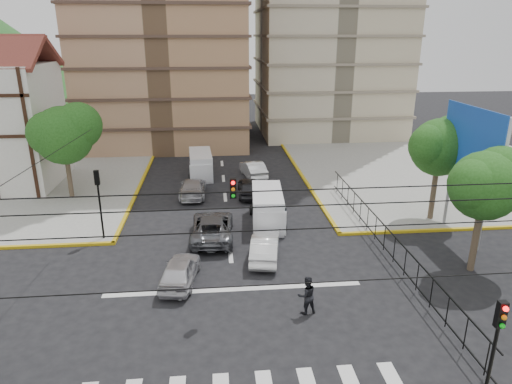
{
  "coord_description": "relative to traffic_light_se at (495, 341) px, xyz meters",
  "views": [
    {
      "loc": [
        -0.8,
        -18.96,
        12.21
      ],
      "look_at": [
        1.45,
        4.57,
        4.0
      ],
      "focal_mm": 32.0,
      "sensor_mm": 36.0,
      "label": 1
    }
  ],
  "objects": [
    {
      "name": "billboard",
      "position": [
        6.65,
        13.8,
        2.89
      ],
      "size": [
        0.36,
        6.2,
        8.1
      ],
      "color": "slate",
      "rests_on": "ground"
    },
    {
      "name": "tree_park_c",
      "position": [
        6.29,
        16.81,
        2.22
      ],
      "size": [
        4.65,
        3.8,
        7.25
      ],
      "color": "#473828",
      "rests_on": "ground"
    },
    {
      "name": "stop_line",
      "position": [
        -7.8,
        9.0,
        -3.11
      ],
      "size": [
        13.0,
        0.4,
        0.01
      ],
      "primitive_type": "cube",
      "color": "silver",
      "rests_on": "ground"
    },
    {
      "name": "ground",
      "position": [
        -7.8,
        7.8,
        -3.11
      ],
      "size": [
        160.0,
        160.0,
        0.0
      ],
      "primitive_type": "plane",
      "color": "black",
      "rests_on": "ground"
    },
    {
      "name": "traffic_light_nw",
      "position": [
        -15.6,
        15.6,
        0.0
      ],
      "size": [
        0.28,
        0.22,
        4.4
      ],
      "color": "black",
      "rests_on": "ground"
    },
    {
      "name": "van_right_lane",
      "position": [
        -5.11,
        17.11,
        -2.01
      ],
      "size": [
        2.34,
        5.16,
        2.27
      ],
      "rotation": [
        0.0,
        0.0,
        -0.08
      ],
      "color": "silver",
      "rests_on": "ground"
    },
    {
      "name": "traffic_light_se",
      "position": [
        0.0,
        0.0,
        0.0
      ],
      "size": [
        0.28,
        0.22,
        4.4
      ],
      "color": "black",
      "rests_on": "ground"
    },
    {
      "name": "car_white_front_right",
      "position": [
        -5.84,
        12.26,
        -2.4
      ],
      "size": [
        2.21,
        4.51,
        1.42
      ],
      "primitive_type": "imported",
      "rotation": [
        0.0,
        0.0,
        2.97
      ],
      "color": "white",
      "rests_on": "ground"
    },
    {
      "name": "car_silver_rear_left",
      "position": [
        -10.32,
        23.38,
        -2.4
      ],
      "size": [
        2.11,
        4.93,
        1.42
      ],
      "primitive_type": "imported",
      "rotation": [
        0.0,
        0.0,
        3.12
      ],
      "color": "#B7B6BC",
      "rests_on": "ground"
    },
    {
      "name": "car_darkgrey_mid_right",
      "position": [
        -5.88,
        23.07,
        -2.38
      ],
      "size": [
        1.86,
        4.36,
        1.47
      ],
      "primitive_type": "imported",
      "rotation": [
        0.0,
        0.0,
        3.11
      ],
      "color": "#232326",
      "rests_on": "ground"
    },
    {
      "name": "pedestrian_crosswalk",
      "position": [
        -4.57,
        6.65,
        -2.19
      ],
      "size": [
        1.03,
        0.88,
        1.85
      ],
      "primitive_type": "imported",
      "rotation": [
        0.0,
        0.0,
        3.36
      ],
      "color": "black",
      "rests_on": "ground"
    },
    {
      "name": "park_fence",
      "position": [
        1.2,
        12.3,
        -3.11
      ],
      "size": [
        0.1,
        22.5,
        1.66
      ],
      "primitive_type": null,
      "color": "black",
      "rests_on": "ground"
    },
    {
      "name": "tree_park_a",
      "position": [
        5.28,
        9.81,
        1.9
      ],
      "size": [
        4.41,
        3.6,
        6.83
      ],
      "color": "#473828",
      "rests_on": "ground"
    },
    {
      "name": "car_silver_front_left",
      "position": [
        -10.52,
        9.94,
        -2.41
      ],
      "size": [
        2.25,
        4.31,
        1.4
      ],
      "primitive_type": "imported",
      "rotation": [
        0.0,
        0.0,
        2.99
      ],
      "color": "silver",
      "rests_on": "ground"
    },
    {
      "name": "car_white_rear_right",
      "position": [
        -5.12,
        27.98,
        -2.37
      ],
      "size": [
        2.33,
        4.73,
        1.49
      ],
      "primitive_type": "imported",
      "rotation": [
        0.0,
        0.0,
        3.32
      ],
      "color": "silver",
      "rests_on": "ground"
    },
    {
      "name": "van_left_lane",
      "position": [
        -9.79,
        28.44,
        -2.04
      ],
      "size": [
        2.19,
        4.98,
        2.2
      ],
      "rotation": [
        0.0,
        0.0,
        0.06
      ],
      "color": "silver",
      "rests_on": "ground"
    },
    {
      "name": "tree_tudor",
      "position": [
        -19.7,
        23.81,
        2.11
      ],
      "size": [
        5.39,
        4.4,
        7.43
      ],
      "color": "#473828",
      "rests_on": "ground"
    },
    {
      "name": "car_grey_mid_left",
      "position": [
        -8.83,
        15.26,
        -2.34
      ],
      "size": [
        2.76,
        5.63,
        1.54
      ],
      "primitive_type": "imported",
      "rotation": [
        0.0,
        0.0,
        3.1
      ],
      "color": "#58595F",
      "rests_on": "ground"
    },
    {
      "name": "sidewalk_ne",
      "position": [
        12.2,
        27.8,
        -3.04
      ],
      "size": [
        26.0,
        26.0,
        0.15
      ],
      "primitive_type": "cube",
      "color": "gray",
      "rests_on": "ground"
    },
    {
      "name": "traffic_light_hanging",
      "position": [
        -7.8,
        5.76,
        2.79
      ],
      "size": [
        18.0,
        9.12,
        0.92
      ],
      "color": "black",
      "rests_on": "ground"
    }
  ]
}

